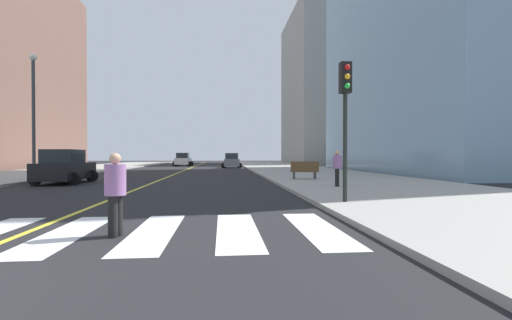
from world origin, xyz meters
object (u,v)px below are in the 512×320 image
(traffic_light_near_corner, at_px, (345,103))
(pedestrian_crossing, at_px, (115,191))
(car_black_third, at_px, (65,168))
(pedestrian_waiting_east, at_px, (337,167))
(park_bench, at_px, (305,170))
(street_lamp, at_px, (33,106))
(car_gray_second, at_px, (232,161))
(car_white_nearest, at_px, (183,160))

(traffic_light_near_corner, relative_size, pedestrian_crossing, 2.66)
(car_black_third, distance_m, traffic_light_near_corner, 17.21)
(pedestrian_crossing, distance_m, pedestrian_waiting_east, 12.14)
(traffic_light_near_corner, height_order, park_bench, traffic_light_near_corner)
(car_black_third, height_order, park_bench, car_black_third)
(street_lamp, bearing_deg, traffic_light_near_corner, -38.66)
(traffic_light_near_corner, distance_m, street_lamp, 20.63)
(pedestrian_waiting_east, bearing_deg, traffic_light_near_corner, 3.71)
(park_bench, height_order, street_lamp, street_lamp)
(car_black_third, bearing_deg, pedestrian_waiting_east, -19.42)
(car_gray_second, relative_size, car_black_third, 0.99)
(car_white_nearest, distance_m, traffic_light_near_corner, 46.15)
(pedestrian_waiting_east, bearing_deg, pedestrian_crossing, -20.09)
(car_gray_second, distance_m, car_black_third, 27.51)
(traffic_light_near_corner, bearing_deg, car_white_nearest, -77.35)
(car_black_third, relative_size, pedestrian_waiting_east, 2.57)
(pedestrian_crossing, xyz_separation_m, pedestrian_waiting_east, (7.74, 9.35, 0.18))
(park_bench, bearing_deg, car_black_third, 97.09)
(car_black_third, distance_m, pedestrian_crossing, 16.11)
(car_gray_second, height_order, car_black_third, car_black_third)
(car_black_third, relative_size, traffic_light_near_corner, 0.99)
(park_bench, relative_size, pedestrian_crossing, 1.08)
(car_black_third, relative_size, street_lamp, 0.56)
(car_gray_second, bearing_deg, car_white_nearest, -48.90)
(car_black_third, height_order, pedestrian_crossing, car_black_third)
(car_black_third, bearing_deg, street_lamp, 142.23)
(street_lamp, bearing_deg, car_gray_second, 60.24)
(car_white_nearest, relative_size, car_gray_second, 1.05)
(park_bench, bearing_deg, car_gray_second, 14.58)
(car_gray_second, bearing_deg, pedestrian_waiting_east, 99.43)
(car_white_nearest, relative_size, street_lamp, 0.58)
(street_lamp, bearing_deg, pedestrian_crossing, -59.17)
(pedestrian_crossing, bearing_deg, traffic_light_near_corner, -41.60)
(pedestrian_waiting_east, bearing_deg, car_black_third, -89.46)
(traffic_light_near_corner, height_order, pedestrian_crossing, traffic_light_near_corner)
(car_gray_second, height_order, park_bench, car_gray_second)
(park_bench, bearing_deg, pedestrian_crossing, 158.94)
(pedestrian_crossing, distance_m, street_lamp, 19.72)
(traffic_light_near_corner, xyz_separation_m, street_lamp, (-16.06, 12.85, 1.50))
(pedestrian_waiting_east, height_order, street_lamp, street_lamp)
(pedestrian_crossing, bearing_deg, pedestrian_waiting_east, -22.57)
(car_gray_second, relative_size, pedestrian_crossing, 2.60)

